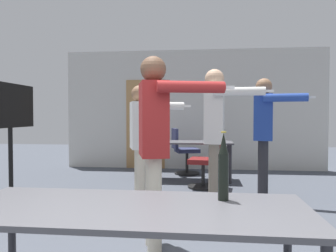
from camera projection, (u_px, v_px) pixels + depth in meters
back_wall at (192, 110)px, 7.51m from camera, size 5.92×0.12×2.72m
conference_table_near at (132, 218)px, 1.79m from camera, size 1.92×0.75×0.73m
conference_table_far at (188, 146)px, 6.19m from camera, size 1.65×0.66×0.73m
tv_screen at (10, 127)px, 4.51m from camera, size 0.44×1.17×1.68m
person_far_watching at (141, 134)px, 4.35m from camera, size 0.85×0.58×1.63m
person_left_plaid at (265, 126)px, 4.88m from camera, size 0.79×0.81×1.78m
person_center_tall at (215, 125)px, 4.14m from camera, size 0.80×0.67×1.81m
person_near_casual at (155, 132)px, 3.00m from camera, size 0.89×0.60×1.77m
office_chair_mid_tucked at (208, 163)px, 5.54m from camera, size 0.58×0.53×0.92m
office_chair_side_rolled at (183, 152)px, 6.85m from camera, size 0.63×0.58×0.96m
beer_bottle at (223, 168)px, 1.91m from camera, size 0.06×0.06×0.40m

